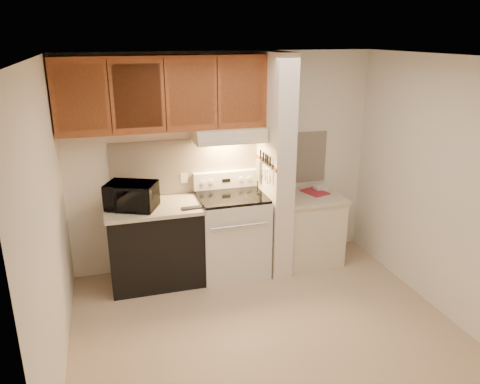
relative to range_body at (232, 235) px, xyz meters
name	(u,v)px	position (x,y,z in m)	size (l,w,h in m)	color
floor	(264,325)	(0.00, -1.16, -0.46)	(3.60, 3.60, 0.00)	#C8AB8D
ceiling	(269,57)	(0.00, -1.16, 2.04)	(3.60, 3.60, 0.00)	white
wall_back	(224,162)	(0.00, 0.34, 0.79)	(3.60, 0.02, 2.50)	white
wall_left	(48,227)	(-1.80, -1.16, 0.79)	(0.02, 3.00, 2.50)	white
wall_right	(439,187)	(1.80, -1.16, 0.79)	(0.02, 3.00, 2.50)	white
backsplash	(224,163)	(0.00, 0.33, 0.78)	(2.60, 0.02, 0.63)	#FCEACF
range_body	(232,235)	(0.00, 0.00, 0.00)	(0.76, 0.65, 0.92)	silver
oven_window	(240,243)	(0.00, -0.32, 0.04)	(0.50, 0.01, 0.30)	black
oven_handle	(241,226)	(0.00, -0.35, 0.26)	(0.02, 0.02, 0.65)	silver
cooktop	(232,196)	(0.00, 0.00, 0.48)	(0.74, 0.64, 0.03)	black
range_backguard	(225,179)	(0.00, 0.28, 0.59)	(0.76, 0.08, 0.20)	silver
range_display	(226,181)	(0.00, 0.24, 0.59)	(0.10, 0.01, 0.04)	black
range_knob_left_outer	(203,183)	(-0.28, 0.24, 0.59)	(0.05, 0.05, 0.02)	silver
range_knob_left_inner	(211,182)	(-0.18, 0.24, 0.59)	(0.05, 0.05, 0.02)	silver
range_knob_right_inner	(241,179)	(0.18, 0.24, 0.59)	(0.05, 0.05, 0.02)	silver
range_knob_right_outer	(249,179)	(0.28, 0.24, 0.59)	(0.05, 0.05, 0.02)	silver
dishwasher_front	(156,246)	(-0.88, 0.01, -0.03)	(1.00, 0.63, 0.87)	black
left_countertop	(153,208)	(-0.88, 0.01, 0.43)	(1.04, 0.67, 0.04)	beige
spoon_rest	(193,208)	(-0.48, -0.19, 0.46)	(0.24, 0.08, 0.02)	black
teal_jar	(155,195)	(-0.83, 0.23, 0.50)	(0.09, 0.09, 0.10)	#1B5C57
outlet	(184,178)	(-0.48, 0.32, 0.64)	(0.08, 0.01, 0.12)	beige
microwave	(131,196)	(-1.10, -0.01, 0.59)	(0.51, 0.35, 0.28)	black
partition_pillar	(275,166)	(0.51, -0.01, 0.79)	(0.22, 0.70, 2.50)	silver
pillar_trim	(265,163)	(0.39, -0.01, 0.84)	(0.01, 0.70, 0.04)	brown
knife_strip	(266,162)	(0.39, -0.06, 0.86)	(0.02, 0.42, 0.04)	black
knife_blade_a	(271,175)	(0.38, -0.23, 0.76)	(0.01, 0.04, 0.16)	silver
knife_handle_a	(270,161)	(0.38, -0.21, 0.91)	(0.02, 0.02, 0.10)	black
knife_blade_b	(267,173)	(0.38, -0.13, 0.75)	(0.01, 0.04, 0.18)	silver
knife_handle_b	(268,160)	(0.38, -0.13, 0.91)	(0.02, 0.02, 0.10)	black
knife_blade_c	(265,173)	(0.38, -0.05, 0.74)	(0.01, 0.04, 0.20)	silver
knife_handle_c	(266,158)	(0.38, -0.06, 0.91)	(0.02, 0.02, 0.10)	black
knife_blade_d	(263,169)	(0.38, 0.03, 0.76)	(0.01, 0.04, 0.16)	silver
knife_handle_d	(264,156)	(0.38, 0.01, 0.91)	(0.02, 0.02, 0.10)	black
knife_blade_e	(261,168)	(0.38, 0.10, 0.75)	(0.01, 0.04, 0.18)	silver
knife_handle_e	(261,154)	(0.38, 0.12, 0.91)	(0.02, 0.02, 0.10)	black
oven_mitt	(259,171)	(0.38, 0.17, 0.70)	(0.03, 0.10, 0.24)	slate
right_cab_base	(309,230)	(0.97, -0.01, -0.06)	(0.70, 0.60, 0.81)	beige
right_countertop	(311,197)	(0.97, -0.01, 0.37)	(0.74, 0.64, 0.04)	beige
red_folder	(315,192)	(1.07, 0.09, 0.40)	(0.23, 0.32, 0.01)	#A62436
white_box	(321,188)	(1.19, 0.17, 0.41)	(0.16, 0.11, 0.04)	white
range_hood	(228,134)	(0.00, 0.12, 1.17)	(0.78, 0.44, 0.15)	beige
hood_lip	(233,142)	(0.00, -0.08, 1.12)	(0.78, 0.04, 0.06)	beige
upper_cabinets	(163,93)	(-0.69, 0.17, 1.62)	(2.18, 0.33, 0.77)	brown
cab_door_a	(80,98)	(-1.51, 0.01, 1.62)	(0.46, 0.01, 0.63)	brown
cab_gap_a	(109,97)	(-1.23, 0.01, 1.62)	(0.01, 0.01, 0.73)	black
cab_door_b	(138,96)	(-0.96, 0.01, 1.62)	(0.46, 0.01, 0.63)	brown
cab_gap_b	(165,95)	(-0.69, 0.01, 1.62)	(0.01, 0.01, 0.73)	black
cab_door_c	(192,94)	(-0.42, 0.01, 1.62)	(0.46, 0.01, 0.63)	brown
cab_gap_c	(217,93)	(-0.14, 0.01, 1.62)	(0.01, 0.01, 0.73)	black
cab_door_d	(242,93)	(0.13, 0.01, 1.62)	(0.46, 0.01, 0.63)	brown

